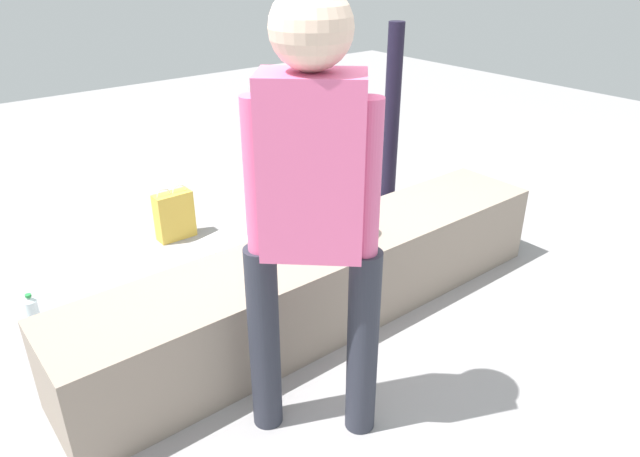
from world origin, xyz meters
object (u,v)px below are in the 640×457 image
(cake_box_white, at_px, (227,250))
(gift_bag, at_px, (174,215))
(child_seated, at_px, (327,201))
(water_bottle_near_gift, at_px, (32,311))
(cake_plate, at_px, (282,244))
(party_cup_red, at_px, (346,216))
(handbag_black_leather, at_px, (217,288))
(adult_standing, at_px, (312,197))

(cake_box_white, bearing_deg, gift_bag, 103.59)
(child_seated, distance_m, gift_bag, 1.43)
(child_seated, relative_size, water_bottle_near_gift, 2.68)
(cake_plate, bearing_deg, party_cup_red, 34.36)
(child_seated, height_order, water_bottle_near_gift, child_seated)
(cake_plate, xyz_separation_m, handbag_black_leather, (-0.19, 0.36, -0.36))
(party_cup_red, bearing_deg, cake_box_white, 175.51)
(child_seated, distance_m, adult_standing, 0.85)
(cake_plate, distance_m, handbag_black_leather, 0.54)
(adult_standing, relative_size, water_bottle_near_gift, 9.31)
(adult_standing, relative_size, gift_bag, 4.56)
(gift_bag, distance_m, water_bottle_near_gift, 1.11)
(child_seated, xyz_separation_m, adult_standing, (-0.53, -0.56, 0.35))
(water_bottle_near_gift, xyz_separation_m, party_cup_red, (2.05, -0.10, -0.03))
(water_bottle_near_gift, distance_m, handbag_black_leather, 0.94)
(gift_bag, xyz_separation_m, water_bottle_near_gift, (-1.02, -0.44, -0.08))
(child_seated, xyz_separation_m, handbag_black_leather, (-0.41, 0.43, -0.55))
(handbag_black_leather, bearing_deg, cake_box_white, 53.76)
(party_cup_red, bearing_deg, cake_plate, -145.64)
(water_bottle_near_gift, relative_size, handbag_black_leather, 0.56)
(child_seated, distance_m, cake_box_white, 1.04)
(cake_plate, distance_m, gift_bag, 1.29)
(child_seated, height_order, gift_bag, child_seated)
(cake_box_white, distance_m, handbag_black_leather, 0.52)
(water_bottle_near_gift, distance_m, party_cup_red, 2.05)
(gift_bag, xyz_separation_m, cake_box_white, (0.11, -0.47, -0.10))
(water_bottle_near_gift, distance_m, cake_box_white, 1.13)
(child_seated, bearing_deg, party_cup_red, 43.89)
(child_seated, relative_size, cake_box_white, 1.70)
(party_cup_red, relative_size, handbag_black_leather, 0.34)
(adult_standing, xyz_separation_m, water_bottle_near_gift, (-0.71, 1.44, -0.93))
(handbag_black_leather, bearing_deg, party_cup_red, 15.95)
(adult_standing, bearing_deg, child_seated, 46.73)
(adult_standing, height_order, handbag_black_leather, adult_standing)
(party_cup_red, bearing_deg, adult_standing, -134.95)
(cake_plate, xyz_separation_m, party_cup_red, (1.03, 0.71, -0.41))
(water_bottle_near_gift, xyz_separation_m, cake_box_white, (1.13, -0.03, -0.02))
(cake_plate, height_order, party_cup_red, cake_plate)
(adult_standing, relative_size, handbag_black_leather, 5.17)
(adult_standing, height_order, water_bottle_near_gift, adult_standing)
(gift_bag, distance_m, handbag_black_leather, 0.92)
(child_seated, height_order, cake_box_white, child_seated)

